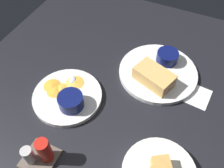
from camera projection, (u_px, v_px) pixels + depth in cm
name	position (u px, v px, depth cm)	size (l,w,h in cm)	color
ground_plane	(123.00, 95.00, 83.03)	(110.00, 110.00, 3.00)	black
plate_sandwich_main	(158.00, 72.00, 86.39)	(27.69, 27.69, 1.60)	silver
sandwich_half_near	(154.00, 77.00, 80.95)	(14.84, 11.55, 4.80)	tan
ramekin_dark_sauce	(167.00, 56.00, 87.29)	(7.73, 7.73, 3.93)	#0C144C
spoon_by_dark_ramekin	(157.00, 69.00, 85.91)	(4.39, 9.84, 0.80)	silver
plate_chips_companion	(67.00, 96.00, 79.86)	(22.76, 22.76, 1.60)	silver
ramekin_light_gravy	(71.00, 101.00, 74.92)	(7.93, 7.93, 4.35)	#0C144C
spoon_by_gravy_ramekin	(71.00, 83.00, 81.92)	(3.79, 9.93, 0.80)	silver
plantain_chip_scatter	(64.00, 91.00, 79.92)	(17.78, 17.43, 0.60)	gold
condiment_caddy	(40.00, 154.00, 64.76)	(9.00, 9.00, 9.50)	brown
paper_napkin_folded	(193.00, 94.00, 81.18)	(11.00, 9.00, 0.40)	white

